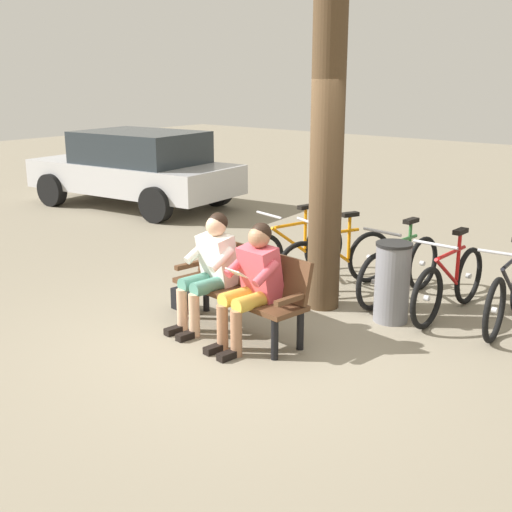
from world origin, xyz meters
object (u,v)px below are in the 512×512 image
object	(u,v)px
bicycle_orange	(449,284)
parked_car	(136,167)
bicycle_blue	(294,251)
bicycle_red	(509,293)
person_reading	(252,279)
bicycle_silver	(400,270)
bench	(243,284)
litter_bin	(392,282)
bicycle_purple	(336,260)
tree_trunk	(327,140)
person_companion	(210,265)
handbag	(184,300)

from	to	relation	value
bicycle_orange	parked_car	size ratio (longest dim) A/B	0.39
bicycle_blue	parked_car	bearing A→B (deg)	-95.77
bicycle_red	person_reading	bearing A→B (deg)	-45.07
bicycle_orange	bicycle_silver	distance (m)	0.68
bicycle_silver	bicycle_blue	xyz separation A→B (m)	(1.44, 0.11, 0.00)
bench	bicycle_silver	xyz separation A→B (m)	(-0.76, -1.91, -0.15)
bench	litter_bin	distance (m)	1.60
bicycle_purple	parked_car	xyz separation A→B (m)	(5.84, -1.87, 0.41)
bench	parked_car	bearing A→B (deg)	-23.94
bicycle_orange	bicycle_purple	xyz separation A→B (m)	(1.45, -0.01, 0.00)
tree_trunk	bicycle_silver	bearing A→B (deg)	-125.51
bicycle_silver	bicycle_blue	size ratio (longest dim) A/B	1.02
bicycle_purple	bicycle_blue	xyz separation A→B (m)	(0.65, -0.03, 0.00)
parked_car	bicycle_red	bearing A→B (deg)	161.27
person_companion	bicycle_silver	world-z (taller)	person_companion
tree_trunk	bicycle_blue	world-z (taller)	tree_trunk
bicycle_purple	bicycle_blue	bearing A→B (deg)	-70.00
person_companion	tree_trunk	size ratio (longest dim) A/B	0.32
person_companion	bicycle_orange	distance (m)	2.60
tree_trunk	litter_bin	world-z (taller)	tree_trunk
bicycle_orange	bicycle_blue	distance (m)	2.10
handbag	bicycle_silver	xyz separation A→B (m)	(-1.67, -1.86, 0.24)
person_reading	person_companion	bearing A→B (deg)	-0.05
person_companion	handbag	bearing A→B (deg)	-8.04
person_companion	bicycle_red	bearing A→B (deg)	-132.39
person_reading	bicycle_silver	xyz separation A→B (m)	(-0.46, -2.11, -0.31)
person_companion	bench	bearing A→B (deg)	-152.69
bicycle_silver	parked_car	xyz separation A→B (m)	(6.63, -1.74, 0.41)
litter_bin	bicycle_red	bearing A→B (deg)	-147.89
bicycle_silver	litter_bin	bearing A→B (deg)	25.90
tree_trunk	bicycle_red	xyz separation A→B (m)	(-1.82, -0.71, -1.51)
litter_bin	bicycle_orange	xyz separation A→B (m)	(-0.40, -0.54, -0.07)
tree_trunk	litter_bin	bearing A→B (deg)	-174.25
bicycle_silver	bicycle_purple	world-z (taller)	same
tree_trunk	bicycle_purple	xyz separation A→B (m)	(0.24, -0.64, -1.51)
person_reading	bicycle_red	distance (m)	2.71
bicycle_orange	bicycle_silver	world-z (taller)	same
handbag	bicycle_red	bearing A→B (deg)	-148.42
bicycle_orange	bicycle_purple	distance (m)	1.45
bicycle_red	bicycle_orange	distance (m)	0.62
person_reading	litter_bin	xyz separation A→B (m)	(-0.73, -1.43, -0.23)
bicycle_orange	person_reading	bearing A→B (deg)	-28.34
handbag	bicycle_orange	xyz separation A→B (m)	(-2.33, -1.72, 0.24)
parked_car	handbag	bearing A→B (deg)	138.08
handbag	bicycle_blue	xyz separation A→B (m)	(-0.23, -1.76, 0.24)
person_reading	bicycle_purple	bearing A→B (deg)	-72.84
bench	bicycle_blue	bearing A→B (deg)	-61.48
bench	handbag	bearing A→B (deg)	5.10
litter_bin	bicycle_blue	bearing A→B (deg)	-18.77
bicycle_blue	parked_car	distance (m)	5.52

